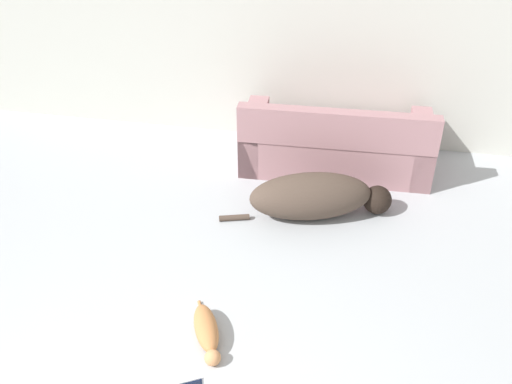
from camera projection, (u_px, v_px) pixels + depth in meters
The scene contains 4 objects.
wall_back at pixel (261, 12), 5.75m from camera, with size 6.95×0.06×2.73m.
couch at pixel (336, 145), 5.71m from camera, with size 1.89×0.85×0.77m.
dog at pixel (316, 196), 5.04m from camera, with size 1.54×0.73×0.42m.
cat at pixel (207, 331), 3.90m from camera, with size 0.34×0.60×0.15m.
Camera 1 is at (1.06, -1.23, 3.02)m, focal length 40.00 mm.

